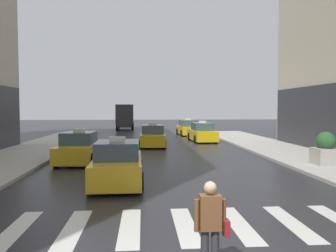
{
  "coord_description": "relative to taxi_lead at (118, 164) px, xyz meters",
  "views": [
    {
      "loc": [
        -1.03,
        -5.21,
        2.89
      ],
      "look_at": [
        -0.05,
        8.0,
        2.19
      ],
      "focal_mm": 36.51,
      "sensor_mm": 36.0,
      "label": 1
    }
  ],
  "objects": [
    {
      "name": "planter_mid_block",
      "position": [
        9.8,
        2.67,
        0.15
      ],
      "size": [
        1.1,
        1.1,
        1.6
      ],
      "color": "#A8A399",
      "rests_on": "curb_right"
    },
    {
      "name": "taxi_lead",
      "position": [
        0.0,
        0.0,
        0.0
      ],
      "size": [
        1.99,
        4.57,
        1.8
      ],
      "color": "gold",
      "rests_on": "ground"
    },
    {
      "name": "crosswalk_markings",
      "position": [
        2.0,
        -4.93,
        -0.72
      ],
      "size": [
        11.3,
        2.8,
        0.01
      ],
      "color": "silver",
      "rests_on": "ground"
    },
    {
      "name": "box_truck",
      "position": [
        -1.39,
        33.21,
        1.13
      ],
      "size": [
        2.39,
        7.58,
        3.35
      ],
      "color": "#2D2D2D",
      "rests_on": "ground"
    },
    {
      "name": "taxi_third",
      "position": [
        1.71,
        12.64,
        0.0
      ],
      "size": [
        1.97,
        4.56,
        1.8
      ],
      "color": "yellow",
      "rests_on": "ground"
    },
    {
      "name": "pedestrian_with_handbag",
      "position": [
        2.12,
        -7.49,
        0.21
      ],
      "size": [
        0.6,
        0.24,
        1.65
      ],
      "color": "#333338",
      "rests_on": "ground"
    },
    {
      "name": "taxi_fifth",
      "position": [
        5.76,
        23.07,
        0.0
      ],
      "size": [
        2.12,
        4.63,
        1.8
      ],
      "color": "yellow",
      "rests_on": "ground"
    },
    {
      "name": "taxi_second",
      "position": [
        -2.41,
        5.35,
        0.0
      ],
      "size": [
        2.07,
        4.6,
        1.8
      ],
      "color": "gold",
      "rests_on": "ground"
    },
    {
      "name": "taxi_fourth",
      "position": [
        6.1,
        16.03,
        0.0
      ],
      "size": [
        2.11,
        4.62,
        1.8
      ],
      "color": "yellow",
      "rests_on": "ground"
    }
  ]
}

